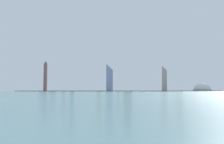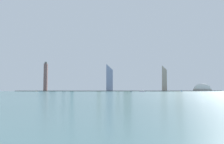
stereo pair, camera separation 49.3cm
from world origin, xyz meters
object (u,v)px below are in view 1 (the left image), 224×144
at_px(skyscraper_13, 109,70).
at_px(skyscraper_0, 118,76).
at_px(skyscraper_2, 99,72).
at_px(boat_3, 131,91).
at_px(skyscraper_7, 129,74).
at_px(skyscraper_10, 72,69).
at_px(skyscraper_1, 53,83).
at_px(boat_4, 182,91).
at_px(airplane, 148,47).
at_px(stadium_dome, 200,89).
at_px(skyscraper_11, 42,82).
at_px(skyscraper_6, 72,75).
at_px(boat_2, 142,91).
at_px(skyscraper_9, 64,78).
at_px(skyscraper_12, 164,74).
at_px(boat_0, 36,91).
at_px(observation_tower, 180,53).
at_px(skyscraper_4, 178,72).
at_px(boat_1, 169,91).
at_px(skyscraper_5, 127,71).
at_px(skyscraper_8, 46,77).

bearing_deg(skyscraper_13, skyscraper_0, 64.70).
relative_size(skyscraper_2, boat_3, 21.04).
distance_m(skyscraper_7, skyscraper_13, 108.82).
bearing_deg(skyscraper_10, skyscraper_1, 142.26).
relative_size(boat_4, airplane, 0.56).
bearing_deg(stadium_dome, skyscraper_11, 172.13).
bearing_deg(skyscraper_6, boat_4, -27.41).
height_order(boat_4, airplane, airplane).
xyz_separation_m(skyscraper_10, boat_2, (226.61, -327.29, -87.45)).
distance_m(skyscraper_9, skyscraper_12, 407.14).
bearing_deg(boat_0, stadium_dome, -83.70).
distance_m(boat_3, airplane, 327.28).
xyz_separation_m(observation_tower, boat_0, (-559.18, -174.82, -161.17)).
bearing_deg(skyscraper_7, boat_0, -148.63).
bearing_deg(skyscraper_6, skyscraper_1, 167.83).
bearing_deg(skyscraper_13, airplane, 2.40).
bearing_deg(skyscraper_9, skyscraper_4, -4.50).
bearing_deg(boat_1, skyscraper_5, 37.74).
distance_m(skyscraper_5, airplane, 134.52).
distance_m(boat_2, boat_4, 240.69).
relative_size(skyscraper_0, skyscraper_7, 0.82).
relative_size(skyscraper_9, skyscraper_12, 0.79).
bearing_deg(stadium_dome, skyscraper_8, -179.19).
relative_size(skyscraper_8, boat_4, 7.46).
bearing_deg(skyscraper_8, skyscraper_7, 11.86).
relative_size(skyscraper_1, boat_3, 8.15).
distance_m(skyscraper_0, skyscraper_4, 258.15).
height_order(skyscraper_4, skyscraper_12, skyscraper_4).
distance_m(skyscraper_2, skyscraper_8, 238.63).
bearing_deg(boat_3, boat_1, 55.10).
height_order(skyscraper_0, skyscraper_9, skyscraper_0).
relative_size(skyscraper_8, boat_0, 8.09).
height_order(skyscraper_9, boat_3, skyscraper_9).
relative_size(skyscraper_5, airplane, 5.88).
distance_m(observation_tower, skyscraper_8, 567.31).
bearing_deg(airplane, skyscraper_8, 112.65).
xyz_separation_m(stadium_dome, skyscraper_9, (-558.27, 27.45, 45.30)).
bearing_deg(stadium_dome, skyscraper_4, -174.18).
distance_m(skyscraper_11, boat_2, 539.28).
bearing_deg(skyscraper_6, skyscraper_13, -25.08).
height_order(skyscraper_10, boat_1, skyscraper_10).
distance_m(skyscraper_6, skyscraper_10, 54.05).
bearing_deg(boat_4, skyscraper_2, 76.49).
height_order(skyscraper_5, boat_1, skyscraper_5).
bearing_deg(skyscraper_11, skyscraper_6, -8.75).
height_order(skyscraper_6, skyscraper_7, skyscraper_7).
bearing_deg(observation_tower, skyscraper_13, -174.36).
bearing_deg(boat_3, skyscraper_9, -144.16).
xyz_separation_m(observation_tower, skyscraper_11, (-590.44, 62.50, -124.29)).
xyz_separation_m(boat_0, boat_4, (503.21, 8.23, 0.33)).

